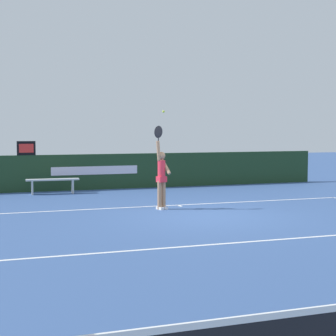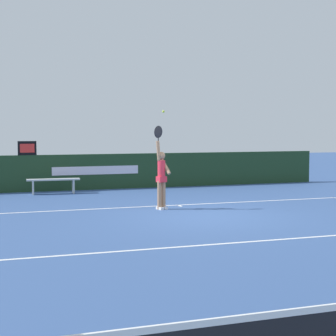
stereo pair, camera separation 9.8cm
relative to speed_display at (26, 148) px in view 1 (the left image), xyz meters
The scene contains 7 objects.
ground_plane 8.06m from the speed_display, 59.92° to the right, with size 60.00×60.00×0.00m, color #37558C.
court_lines 8.50m from the speed_display, 61.67° to the right, with size 10.84×5.33×0.00m.
back_wall 4.06m from the speed_display, ahead, with size 14.93×0.17×1.30m.
speed_display is the anchor object (origin of this frame).
tennis_player 6.31m from the speed_display, 58.82° to the right, with size 0.49×0.40×2.34m.
tennis_ball 6.63m from the speed_display, 60.54° to the right, with size 0.07×0.07×0.07m.
courtside_bench_near 1.64m from the speed_display, 47.26° to the right, with size 1.80×0.46×0.52m.
Camera 1 is at (-5.26, -12.57, 2.25)m, focal length 57.33 mm.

